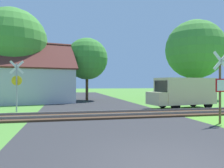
% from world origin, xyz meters
% --- Properties ---
extents(ground_plane, '(160.00, 160.00, 0.00)m').
position_xyz_m(ground_plane, '(0.00, 0.00, 0.00)').
color(ground_plane, '#4C8433').
extents(road_asphalt, '(8.07, 80.00, 0.01)m').
position_xyz_m(road_asphalt, '(0.00, 2.00, 0.00)').
color(road_asphalt, '#2D2D30').
rests_on(road_asphalt, ground).
extents(rail_track, '(60.00, 2.60, 0.22)m').
position_xyz_m(rail_track, '(0.00, 7.70, 0.06)').
color(rail_track, '#422D1E').
rests_on(rail_track, ground).
extents(stop_sign_near, '(0.88, 0.17, 3.28)m').
position_xyz_m(stop_sign_near, '(4.58, 4.25, 1.80)').
color(stop_sign_near, brown).
rests_on(stop_sign_near, ground).
extents(crossing_sign_far, '(0.88, 0.13, 3.32)m').
position_xyz_m(crossing_sign_far, '(-5.36, 10.59, 1.94)').
color(crossing_sign_far, '#9E9EA5').
rests_on(crossing_sign_far, ground).
extents(house, '(8.39, 7.36, 5.93)m').
position_xyz_m(house, '(-5.31, 18.02, 1.85)').
color(house, '#B7B7BC').
rests_on(house, ground).
extents(tree_center, '(4.53, 4.53, 6.81)m').
position_xyz_m(tree_center, '(0.01, 19.47, 4.53)').
color(tree_center, '#513823').
rests_on(tree_center, ground).
extents(tree_far, '(6.96, 6.96, 9.40)m').
position_xyz_m(tree_far, '(12.84, 18.97, 5.91)').
color(tree_far, '#513823').
rests_on(tree_far, ground).
extents(tree_left, '(6.76, 6.76, 9.22)m').
position_xyz_m(tree_left, '(-7.41, 18.56, 5.83)').
color(tree_left, '#513823').
rests_on(tree_left, ground).
extents(mail_truck, '(5.12, 2.56, 2.24)m').
position_xyz_m(mail_truck, '(6.17, 10.19, 1.24)').
color(mail_truck, beige).
rests_on(mail_truck, ground).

